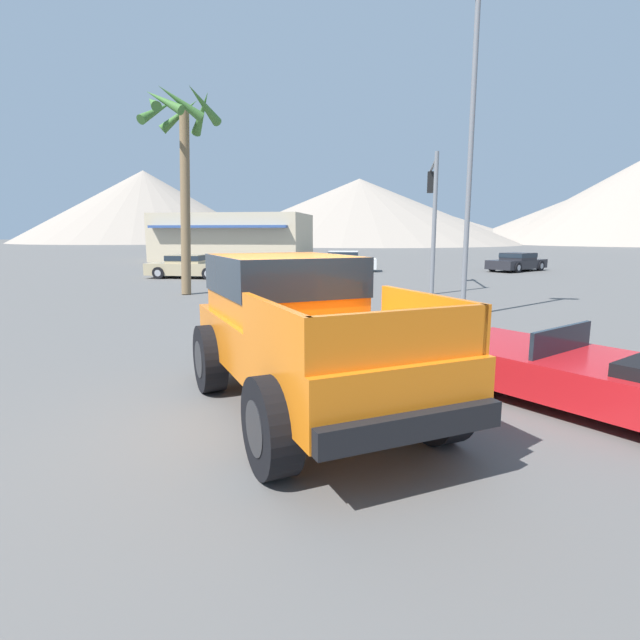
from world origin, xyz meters
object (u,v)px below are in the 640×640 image
object	(u,v)px
street_lamp_post	(472,129)
parked_car_dark	(517,262)
parked_car_tan	(189,266)
orange_pickup_truck	(298,323)
traffic_light_main	(433,198)
parked_car_white	(342,261)
red_convertible_car	(596,377)
palm_tree_tall	(181,142)

from	to	relation	value
street_lamp_post	parked_car_dark	bearing A→B (deg)	73.48
parked_car_tan	orange_pickup_truck	bearing A→B (deg)	26.18
traffic_light_main	street_lamp_post	distance (m)	7.01
traffic_light_main	orange_pickup_truck	bearing A→B (deg)	170.12
parked_car_white	parked_car_dark	distance (m)	10.84
red_convertible_car	parked_car_tan	world-z (taller)	parked_car_tan
orange_pickup_truck	red_convertible_car	xyz separation A→B (m)	(3.95, 0.51, -0.71)
orange_pickup_truck	parked_car_white	size ratio (longest dim) A/B	1.17
street_lamp_post	palm_tree_tall	bearing A→B (deg)	159.43
parked_car_dark	palm_tree_tall	xyz separation A→B (m)	(-15.22, -14.49, 5.04)
parked_car_dark	street_lamp_post	distance (m)	19.48
red_convertible_car	traffic_light_main	distance (m)	14.72
orange_pickup_truck	red_convertible_car	size ratio (longest dim) A/B	1.15
parked_car_white	palm_tree_tall	size ratio (longest dim) A/B	0.59
red_convertible_car	street_lamp_post	size ratio (longest dim) A/B	0.52
parked_car_white	parked_car_dark	bearing A→B (deg)	-84.35
parked_car_dark	parked_car_tan	xyz separation A→B (m)	(-18.11, -7.69, 0.04)
red_convertible_car	street_lamp_post	world-z (taller)	street_lamp_post
orange_pickup_truck	palm_tree_tall	world-z (taller)	palm_tree_tall
parked_car_dark	parked_car_tan	distance (m)	19.68
red_convertible_car	orange_pickup_truck	bearing A→B (deg)	141.01
red_convertible_car	parked_car_white	xyz separation A→B (m)	(-6.14, 23.77, 0.20)
orange_pickup_truck	parked_car_tan	bearing A→B (deg)	84.75
orange_pickup_truck	parked_car_dark	xyz separation A→B (m)	(8.50, 26.10, -0.56)
orange_pickup_truck	red_convertible_car	distance (m)	4.05
red_convertible_car	traffic_light_main	xyz separation A→B (m)	(-1.37, 14.28, 3.31)
parked_car_tan	red_convertible_car	bearing A→B (deg)	35.75
parked_car_dark	palm_tree_tall	size ratio (longest dim) A/B	0.58
parked_car_dark	parked_car_white	bearing A→B (deg)	52.31
orange_pickup_truck	parked_car_dark	distance (m)	27.46
parked_car_tan	street_lamp_post	bearing A→B (deg)	49.10
parked_car_tan	traffic_light_main	distance (m)	13.09
red_convertible_car	parked_car_dark	size ratio (longest dim) A/B	1.03
orange_pickup_truck	parked_car_white	distance (m)	24.39
parked_car_white	orange_pickup_truck	bearing A→B (deg)	-178.86
red_convertible_car	parked_car_dark	world-z (taller)	parked_car_dark
parked_car_tan	street_lamp_post	world-z (taller)	street_lamp_post
parked_car_white	parked_car_tan	size ratio (longest dim) A/B	1.01
orange_pickup_truck	parked_car_white	bearing A→B (deg)	62.33
parked_car_dark	traffic_light_main	size ratio (longest dim) A/B	0.81
parked_car_tan	traffic_light_main	world-z (taller)	traffic_light_main
palm_tree_tall	street_lamp_post	bearing A→B (deg)	-20.57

